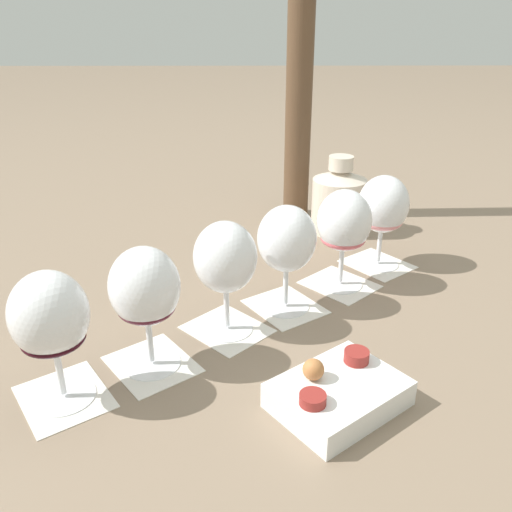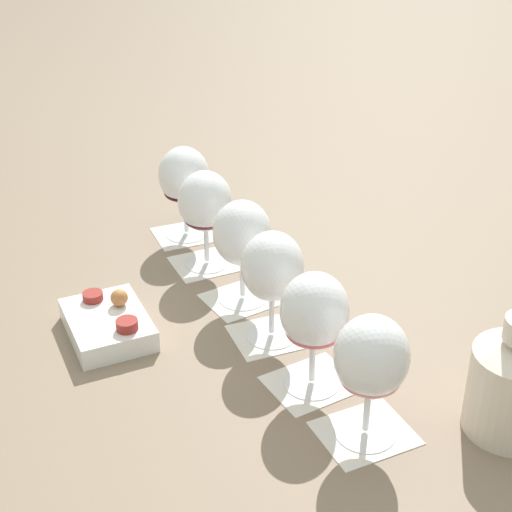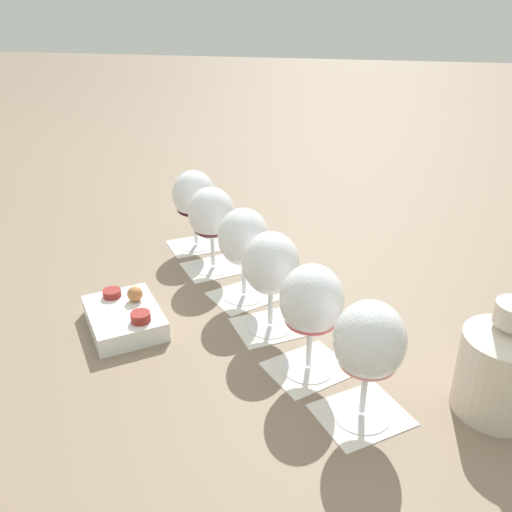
{
  "view_description": "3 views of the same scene",
  "coord_description": "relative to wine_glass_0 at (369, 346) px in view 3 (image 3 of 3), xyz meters",
  "views": [
    {
      "loc": [
        0.7,
        -0.01,
        0.43
      ],
      "look_at": [
        -0.0,
        0.0,
        0.1
      ],
      "focal_mm": 38.0,
      "sensor_mm": 36.0,
      "label": 1
    },
    {
      "loc": [
        -0.22,
        0.96,
        0.65
      ],
      "look_at": [
        -0.0,
        0.0,
        0.1
      ],
      "focal_mm": 55.0,
      "sensor_mm": 36.0,
      "label": 2
    },
    {
      "loc": [
        -0.17,
        0.78,
        0.49
      ],
      "look_at": [
        -0.0,
        0.0,
        0.1
      ],
      "focal_mm": 38.0,
      "sensor_mm": 36.0,
      "label": 3
    }
  ],
  "objects": [
    {
      "name": "ground_plane",
      "position": [
        0.19,
        -0.22,
        -0.11
      ],
      "size": [
        8.0,
        8.0,
        0.0
      ],
      "primitive_type": "plane",
      "color": "#7F6B56"
    },
    {
      "name": "tasting_card_0",
      "position": [
        0.0,
        0.0,
        -0.11
      ],
      "size": [
        0.15,
        0.14,
        0.0
      ],
      "color": "silver",
      "rests_on": "ground_plane"
    },
    {
      "name": "tasting_card_1",
      "position": [
        0.08,
        -0.08,
        -0.11
      ],
      "size": [
        0.15,
        0.15,
        0.0
      ],
      "color": "silver",
      "rests_on": "ground_plane"
    },
    {
      "name": "tasting_card_2",
      "position": [
        0.15,
        -0.18,
        -0.11
      ],
      "size": [
        0.15,
        0.14,
        0.0
      ],
      "color": "silver",
      "rests_on": "ground_plane"
    },
    {
      "name": "tasting_card_3",
      "position": [
        0.22,
        -0.27,
        -0.11
      ],
      "size": [
        0.15,
        0.15,
        0.0
      ],
      "color": "silver",
      "rests_on": "ground_plane"
    },
    {
      "name": "tasting_card_4",
      "position": [
        0.3,
        -0.36,
        -0.11
      ],
      "size": [
        0.15,
        0.14,
        0.0
      ],
      "color": "silver",
      "rests_on": "ground_plane"
    },
    {
      "name": "tasting_card_5",
      "position": [
        0.37,
        -0.46,
        -0.11
      ],
      "size": [
        0.15,
        0.14,
        0.0
      ],
      "color": "silver",
      "rests_on": "ground_plane"
    },
    {
      "name": "wine_glass_0",
      "position": [
        0.0,
        0.0,
        0.0
      ],
      "size": [
        0.09,
        0.09,
        0.16
      ],
      "color": "white",
      "rests_on": "tasting_card_0"
    },
    {
      "name": "wine_glass_1",
      "position": [
        0.08,
        -0.08,
        0.0
      ],
      "size": [
        0.09,
        0.09,
        0.16
      ],
      "color": "white",
      "rests_on": "tasting_card_1"
    },
    {
      "name": "wine_glass_2",
      "position": [
        0.15,
        -0.18,
        -0.0
      ],
      "size": [
        0.09,
        0.09,
        0.16
      ],
      "color": "white",
      "rests_on": "tasting_card_2"
    },
    {
      "name": "wine_glass_3",
      "position": [
        0.22,
        -0.27,
        -0.0
      ],
      "size": [
        0.09,
        0.09,
        0.16
      ],
      "color": "white",
      "rests_on": "tasting_card_3"
    },
    {
      "name": "wine_glass_4",
      "position": [
        0.3,
        -0.36,
        -0.0
      ],
      "size": [
        0.09,
        0.09,
        0.16
      ],
      "color": "white",
      "rests_on": "tasting_card_4"
    },
    {
      "name": "wine_glass_5",
      "position": [
        0.37,
        -0.46,
        0.0
      ],
      "size": [
        0.09,
        0.09,
        0.16
      ],
      "color": "white",
      "rests_on": "tasting_card_5"
    },
    {
      "name": "ceramic_vase",
      "position": [
        -0.17,
        -0.05,
        -0.04
      ],
      "size": [
        0.11,
        0.11,
        0.16
      ],
      "color": "beige",
      "rests_on": "ground_plane"
    },
    {
      "name": "snack_dish",
      "position": [
        0.39,
        -0.13,
        -0.09
      ],
      "size": [
        0.18,
        0.18,
        0.06
      ],
      "color": "white",
      "rests_on": "ground_plane"
    }
  ]
}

